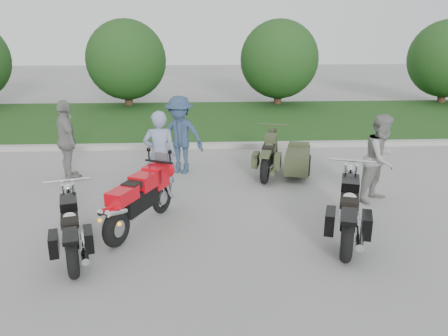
{
  "coord_description": "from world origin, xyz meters",
  "views": [
    {
      "loc": [
        0.34,
        -7.07,
        3.48
      ],
      "look_at": [
        0.8,
        1.39,
        0.8
      ],
      "focal_mm": 35.0,
      "sensor_mm": 36.0,
      "label": 1
    }
  ],
  "objects_px": {
    "person_stripe": "(160,155)",
    "person_denim": "(180,135)",
    "sportbike_red": "(139,198)",
    "cruiser_right": "(349,213)",
    "person_grey": "(381,158)",
    "person_back": "(67,141)",
    "cruiser_left": "(72,231)",
    "cruiser_sidecar": "(286,159)"
  },
  "relations": [
    {
      "from": "cruiser_sidecar",
      "to": "person_back",
      "type": "xyz_separation_m",
      "value": [
        -5.29,
        -0.03,
        0.54
      ]
    },
    {
      "from": "cruiser_right",
      "to": "person_stripe",
      "type": "height_order",
      "value": "person_stripe"
    },
    {
      "from": "person_stripe",
      "to": "person_denim",
      "type": "distance_m",
      "value": 1.75
    },
    {
      "from": "person_grey",
      "to": "person_denim",
      "type": "relative_size",
      "value": 0.95
    },
    {
      "from": "person_stripe",
      "to": "person_grey",
      "type": "height_order",
      "value": "person_stripe"
    },
    {
      "from": "cruiser_sidecar",
      "to": "person_denim",
      "type": "xyz_separation_m",
      "value": [
        -2.62,
        0.36,
        0.55
      ]
    },
    {
      "from": "person_grey",
      "to": "cruiser_right",
      "type": "bearing_deg",
      "value": -162.6
    },
    {
      "from": "cruiser_right",
      "to": "sportbike_red",
      "type": "bearing_deg",
      "value": -170.42
    },
    {
      "from": "cruiser_sidecar",
      "to": "person_stripe",
      "type": "distance_m",
      "value": 3.31
    },
    {
      "from": "cruiser_sidecar",
      "to": "person_grey",
      "type": "relative_size",
      "value": 1.25
    },
    {
      "from": "person_stripe",
      "to": "cruiser_left",
      "type": "bearing_deg",
      "value": 64.9
    },
    {
      "from": "person_back",
      "to": "cruiser_left",
      "type": "bearing_deg",
      "value": 165.65
    },
    {
      "from": "sportbike_red",
      "to": "person_back",
      "type": "height_order",
      "value": "person_back"
    },
    {
      "from": "cruiser_left",
      "to": "person_back",
      "type": "relative_size",
      "value": 1.11
    },
    {
      "from": "cruiser_left",
      "to": "person_denim",
      "type": "xyz_separation_m",
      "value": [
        1.55,
        4.25,
        0.54
      ]
    },
    {
      "from": "sportbike_red",
      "to": "person_grey",
      "type": "xyz_separation_m",
      "value": [
        4.87,
        1.17,
        0.32
      ]
    },
    {
      "from": "cruiser_right",
      "to": "person_back",
      "type": "distance_m",
      "value": 6.72
    },
    {
      "from": "cruiser_left",
      "to": "person_stripe",
      "type": "height_order",
      "value": "person_stripe"
    },
    {
      "from": "cruiser_right",
      "to": "person_stripe",
      "type": "relative_size",
      "value": 1.28
    },
    {
      "from": "sportbike_red",
      "to": "person_back",
      "type": "bearing_deg",
      "value": 150.18
    },
    {
      "from": "cruiser_right",
      "to": "person_back",
      "type": "bearing_deg",
      "value": 167.23
    },
    {
      "from": "person_stripe",
      "to": "person_grey",
      "type": "relative_size",
      "value": 1.02
    },
    {
      "from": "sportbike_red",
      "to": "cruiser_sidecar",
      "type": "relative_size",
      "value": 0.87
    },
    {
      "from": "cruiser_right",
      "to": "person_grey",
      "type": "bearing_deg",
      "value": 74.03
    },
    {
      "from": "sportbike_red",
      "to": "person_denim",
      "type": "relative_size",
      "value": 1.04
    },
    {
      "from": "person_grey",
      "to": "person_back",
      "type": "bearing_deg",
      "value": 128.08
    },
    {
      "from": "cruiser_left",
      "to": "cruiser_right",
      "type": "height_order",
      "value": "cruiser_right"
    },
    {
      "from": "sportbike_red",
      "to": "person_denim",
      "type": "xyz_separation_m",
      "value": [
        0.6,
        3.31,
        0.37
      ]
    },
    {
      "from": "person_stripe",
      "to": "sportbike_red",
      "type": "bearing_deg",
      "value": 81.23
    },
    {
      "from": "sportbike_red",
      "to": "cruiser_left",
      "type": "relative_size",
      "value": 0.95
    },
    {
      "from": "cruiser_left",
      "to": "person_grey",
      "type": "bearing_deg",
      "value": 3.58
    },
    {
      "from": "person_grey",
      "to": "person_denim",
      "type": "bearing_deg",
      "value": 115.63
    },
    {
      "from": "cruiser_left",
      "to": "person_stripe",
      "type": "relative_size",
      "value": 1.13
    },
    {
      "from": "person_denim",
      "to": "person_grey",
      "type": "bearing_deg",
      "value": -4.26
    },
    {
      "from": "person_grey",
      "to": "person_denim",
      "type": "xyz_separation_m",
      "value": [
        -4.27,
        2.15,
        0.05
      ]
    },
    {
      "from": "person_denim",
      "to": "cruiser_right",
      "type": "bearing_deg",
      "value": -29.73
    },
    {
      "from": "sportbike_red",
      "to": "cruiser_right",
      "type": "distance_m",
      "value": 3.69
    },
    {
      "from": "cruiser_sidecar",
      "to": "person_grey",
      "type": "height_order",
      "value": "person_grey"
    },
    {
      "from": "cruiser_sidecar",
      "to": "person_grey",
      "type": "xyz_separation_m",
      "value": [
        1.65,
        -1.79,
        0.5
      ]
    },
    {
      "from": "cruiser_left",
      "to": "person_denim",
      "type": "distance_m",
      "value": 4.55
    },
    {
      "from": "cruiser_sidecar",
      "to": "person_stripe",
      "type": "height_order",
      "value": "person_stripe"
    },
    {
      "from": "person_stripe",
      "to": "person_denim",
      "type": "relative_size",
      "value": 0.98
    }
  ]
}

